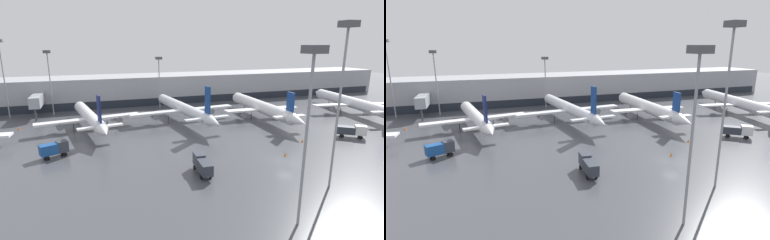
% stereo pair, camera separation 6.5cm
% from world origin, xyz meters
% --- Properties ---
extents(ground_plane, '(320.00, 320.00, 0.00)m').
position_xyz_m(ground_plane, '(0.00, 0.00, 0.00)').
color(ground_plane, '#424449').
extents(terminal_building, '(160.00, 26.70, 9.00)m').
position_xyz_m(terminal_building, '(-0.15, 61.94, 4.49)').
color(terminal_building, '#9EA0A5').
rests_on(terminal_building, ground_plane).
extents(parked_jet_1, '(27.86, 36.63, 10.49)m').
position_xyz_m(parked_jet_1, '(-7.92, 31.82, 3.29)').
color(parked_jet_1, silver).
rests_on(parked_jet_1, ground_plane).
extents(parked_jet_2, '(22.80, 38.74, 9.91)m').
position_xyz_m(parked_jet_2, '(40.06, 24.98, 3.04)').
color(parked_jet_2, silver).
rests_on(parked_jet_2, ground_plane).
extents(parked_jet_3, '(23.31, 32.25, 9.59)m').
position_xyz_m(parked_jet_3, '(-30.62, 31.17, 2.99)').
color(parked_jet_3, white).
rests_on(parked_jet_3, ground_plane).
extents(parked_jet_4, '(20.46, 36.78, 8.85)m').
position_xyz_m(parked_jet_4, '(12.44, 27.88, 3.01)').
color(parked_jet_4, white).
rests_on(parked_jet_4, ground_plane).
extents(service_truck_0, '(5.60, 4.91, 2.65)m').
position_xyz_m(service_truck_0, '(21.55, 7.03, 1.53)').
color(service_truck_0, '#2D333D').
rests_on(service_truck_0, ground_plane).
extents(service_truck_1, '(2.00, 5.93, 2.62)m').
position_xyz_m(service_truck_1, '(-14.91, 0.09, 1.54)').
color(service_truck_1, '#2D333D').
rests_on(service_truck_1, ground_plane).
extents(service_truck_2, '(4.88, 3.27, 2.65)m').
position_xyz_m(service_truck_2, '(-36.79, 14.91, 1.58)').
color(service_truck_2, '#19478C').
rests_on(service_truck_2, ground_plane).
extents(traffic_cone_0, '(0.49, 0.49, 0.56)m').
position_xyz_m(traffic_cone_0, '(9.63, 7.72, 0.28)').
color(traffic_cone_0, orange).
rests_on(traffic_cone_0, ground_plane).
extents(traffic_cone_2, '(0.48, 0.48, 0.70)m').
position_xyz_m(traffic_cone_2, '(-46.21, 36.47, 0.35)').
color(traffic_cone_2, orange).
rests_on(traffic_cone_2, ground_plane).
extents(traffic_cone_3, '(0.36, 0.36, 0.63)m').
position_xyz_m(traffic_cone_3, '(9.18, 6.28, 0.31)').
color(traffic_cone_3, orange).
rests_on(traffic_cone_3, ground_plane).
extents(traffic_cone_4, '(0.46, 0.46, 0.59)m').
position_xyz_m(traffic_cone_4, '(1.59, 2.22, 0.29)').
color(traffic_cone_4, orange).
rests_on(traffic_cone_4, ground_plane).
extents(apron_light_mast_1, '(1.80, 1.80, 19.07)m').
position_xyz_m(apron_light_mast_1, '(-9.71, -15.65, 14.97)').
color(apron_light_mast_1, gray).
rests_on(apron_light_mast_1, ground_plane).
extents(apron_light_mast_3, '(1.80, 1.80, 17.62)m').
position_xyz_m(apron_light_mast_3, '(-40.17, 50.66, 13.97)').
color(apron_light_mast_3, gray).
rests_on(apron_light_mast_3, ground_plane).
extents(apron_light_mast_4, '(1.80, 1.80, 21.94)m').
position_xyz_m(apron_light_mast_4, '(0.24, -9.58, 16.90)').
color(apron_light_mast_4, gray).
rests_on(apron_light_mast_4, ground_plane).
extents(apron_light_mast_5, '(1.80, 1.80, 20.38)m').
position_xyz_m(apron_light_mast_5, '(-50.85, 49.86, 15.86)').
color(apron_light_mast_5, gray).
rests_on(apron_light_mast_5, ground_plane).
extents(apron_light_mast_6, '(1.80, 1.80, 15.52)m').
position_xyz_m(apron_light_mast_6, '(-9.83, 50.32, 12.49)').
color(apron_light_mast_6, gray).
rests_on(apron_light_mast_6, ground_plane).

